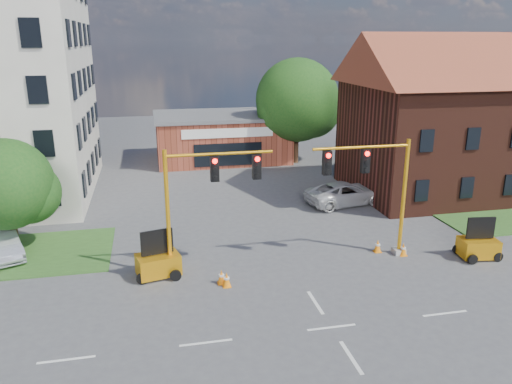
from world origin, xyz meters
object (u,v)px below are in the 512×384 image
signal_mast_east (375,185)px  trailer_east (478,246)px  pickup_white (345,193)px  trailer_west (158,262)px  signal_mast_west (202,196)px

signal_mast_east → trailer_east: signal_mast_east is taller
trailer_east → pickup_white: trailer_east is taller
pickup_white → trailer_east: bearing=-171.3°
signal_mast_east → trailer_west: signal_mast_east is taller
signal_mast_west → pickup_white: bearing=38.4°
signal_mast_west → trailer_west: 3.91m
signal_mast_east → trailer_east: size_ratio=2.91×
trailer_east → pickup_white: (-3.42, 9.81, 0.12)m
signal_mast_west → trailer_west: size_ratio=2.75×
signal_mast_east → trailer_east: (5.42, -1.31, -3.25)m
signal_mast_west → trailer_east: bearing=-5.3°
signal_mast_east → pickup_white: signal_mast_east is taller
trailer_west → pickup_white: trailer_west is taller
signal_mast_west → trailer_east: size_ratio=2.91×
signal_mast_east → trailer_west: size_ratio=2.75×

